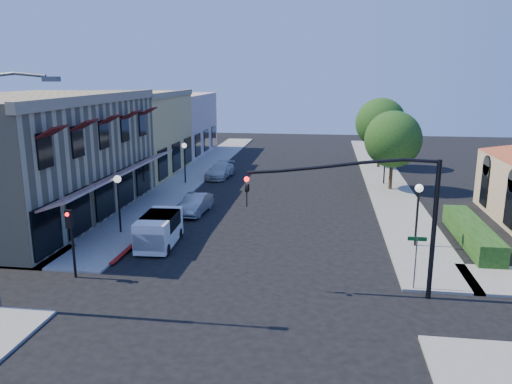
# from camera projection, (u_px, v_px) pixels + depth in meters

# --- Properties ---
(ground) EXTENTS (120.00, 120.00, 0.00)m
(ground) POSITION_uv_depth(u_px,v_px,m) (238.00, 302.00, 20.93)
(ground) COLOR black
(ground) RESTS_ON ground
(sidewalk_left) EXTENTS (3.50, 50.00, 0.12)m
(sidewalk_left) POSITION_uv_depth(u_px,v_px,m) (197.00, 172.00, 48.11)
(sidewalk_left) COLOR gray
(sidewalk_left) RESTS_ON ground
(sidewalk_right) EXTENTS (3.50, 50.00, 0.12)m
(sidewalk_right) POSITION_uv_depth(u_px,v_px,m) (383.00, 177.00, 45.74)
(sidewalk_right) COLOR gray
(sidewalk_right) RESTS_ON ground
(curb_red_strip) EXTENTS (0.25, 10.00, 0.06)m
(curb_red_strip) POSITION_uv_depth(u_px,v_px,m) (147.00, 235.00, 29.57)
(curb_red_strip) COLOR maroon
(curb_red_strip) RESTS_ON ground
(corner_brick_building) EXTENTS (11.77, 18.20, 8.10)m
(corner_brick_building) POSITION_uv_depth(u_px,v_px,m) (34.00, 157.00, 32.68)
(corner_brick_building) COLOR tan
(corner_brick_building) RESTS_ON ground
(yellow_stucco_building) EXTENTS (10.00, 12.00, 7.60)m
(yellow_stucco_building) POSITION_uv_depth(u_px,v_px,m) (124.00, 133.00, 47.19)
(yellow_stucco_building) COLOR tan
(yellow_stucco_building) RESTS_ON ground
(pink_stucco_building) EXTENTS (10.00, 12.00, 7.00)m
(pink_stucco_building) POSITION_uv_depth(u_px,v_px,m) (164.00, 124.00, 58.82)
(pink_stucco_building) COLOR beige
(pink_stucco_building) RESTS_ON ground
(hedge) EXTENTS (1.40, 8.00, 1.10)m
(hedge) POSITION_uv_depth(u_px,v_px,m) (470.00, 244.00, 28.01)
(hedge) COLOR #173E11
(hedge) RESTS_ON ground
(street_tree_a) EXTENTS (4.56, 4.56, 6.48)m
(street_tree_a) POSITION_uv_depth(u_px,v_px,m) (393.00, 139.00, 39.95)
(street_tree_a) COLOR #382816
(street_tree_a) RESTS_ON ground
(street_tree_b) EXTENTS (4.94, 4.94, 7.02)m
(street_tree_b) POSITION_uv_depth(u_px,v_px,m) (381.00, 123.00, 49.51)
(street_tree_b) COLOR #382816
(street_tree_b) RESTS_ON ground
(signal_mast_arm) EXTENTS (8.01, 0.39, 6.00)m
(signal_mast_arm) POSITION_uv_depth(u_px,v_px,m) (382.00, 204.00, 20.63)
(signal_mast_arm) COLOR black
(signal_mast_arm) RESTS_ON ground
(secondary_signal) EXTENTS (0.28, 0.42, 3.32)m
(secondary_signal) POSITION_uv_depth(u_px,v_px,m) (71.00, 231.00, 22.83)
(secondary_signal) COLOR black
(secondary_signal) RESTS_ON ground
(street_name_sign) EXTENTS (0.80, 0.06, 2.50)m
(street_name_sign) POSITION_uv_depth(u_px,v_px,m) (416.00, 254.00, 21.64)
(street_name_sign) COLOR #595B5E
(street_name_sign) RESTS_ON ground
(lamppost_left_near) EXTENTS (0.44, 0.44, 3.57)m
(lamppost_left_near) POSITION_uv_depth(u_px,v_px,m) (118.00, 189.00, 29.15)
(lamppost_left_near) COLOR black
(lamppost_left_near) RESTS_ON ground
(lamppost_left_far) EXTENTS (0.44, 0.44, 3.57)m
(lamppost_left_far) POSITION_uv_depth(u_px,v_px,m) (184.00, 153.00, 42.64)
(lamppost_left_far) COLOR black
(lamppost_left_far) RESTS_ON ground
(lamppost_right_near) EXTENTS (0.44, 0.44, 3.57)m
(lamppost_right_near) POSITION_uv_depth(u_px,v_px,m) (418.00, 199.00, 26.85)
(lamppost_right_near) COLOR black
(lamppost_right_near) RESTS_ON ground
(lamppost_right_far) EXTENTS (0.44, 0.44, 3.57)m
(lamppost_right_far) POSITION_uv_depth(u_px,v_px,m) (385.00, 153.00, 42.26)
(lamppost_right_far) COLOR black
(lamppost_right_far) RESTS_ON ground
(white_van) EXTENTS (1.93, 4.08, 1.77)m
(white_van) POSITION_uv_depth(u_px,v_px,m) (159.00, 228.00, 27.44)
(white_van) COLOR white
(white_van) RESTS_ON ground
(parked_car_a) EXTENTS (1.89, 3.92, 1.29)m
(parked_car_a) POSITION_uv_depth(u_px,v_px,m) (156.00, 226.00, 29.08)
(parked_car_a) COLOR black
(parked_car_a) RESTS_ON ground
(parked_car_b) EXTENTS (1.67, 4.10, 1.32)m
(parked_car_b) POSITION_uv_depth(u_px,v_px,m) (195.00, 204.00, 34.00)
(parked_car_b) COLOR #9B9C9F
(parked_car_b) RESTS_ON ground
(parked_car_c) EXTENTS (2.28, 4.67, 1.31)m
(parked_car_c) POSITION_uv_depth(u_px,v_px,m) (220.00, 171.00, 45.68)
(parked_car_c) COLOR #BBBBB9
(parked_car_c) RESTS_ON ground
(parked_car_d) EXTENTS (2.08, 4.07, 1.10)m
(parked_car_d) POSITION_uv_depth(u_px,v_px,m) (221.00, 170.00, 46.68)
(parked_car_d) COLOR #A9ACAF
(parked_car_d) RESTS_ON ground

